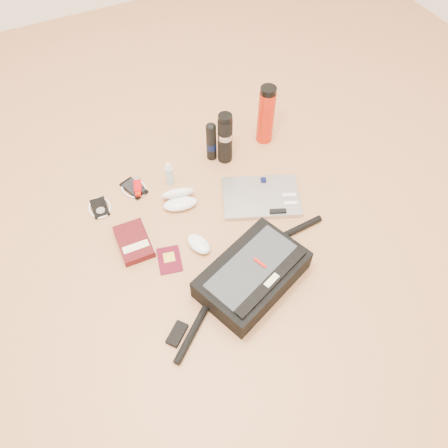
{
  "coord_description": "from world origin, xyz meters",
  "views": [
    {
      "loc": [
        -0.41,
        -0.87,
        1.46
      ],
      "look_at": [
        0.04,
        0.04,
        0.06
      ],
      "focal_mm": 35.0,
      "sensor_mm": 36.0,
      "label": 1
    }
  ],
  "objects_px": {
    "book": "(134,242)",
    "thermos_black": "(225,138)",
    "laptop": "(261,197)",
    "thermos_red": "(266,115)",
    "messenger_bag": "(252,275)"
  },
  "relations": [
    {
      "from": "laptop",
      "to": "thermos_red",
      "type": "xyz_separation_m",
      "value": [
        0.19,
        0.32,
        0.13
      ]
    },
    {
      "from": "book",
      "to": "thermos_black",
      "type": "height_order",
      "value": "thermos_black"
    },
    {
      "from": "thermos_red",
      "to": "laptop",
      "type": "bearing_deg",
      "value": -120.94
    },
    {
      "from": "messenger_bag",
      "to": "thermos_black",
      "type": "bearing_deg",
      "value": 51.39
    },
    {
      "from": "book",
      "to": "messenger_bag",
      "type": "bearing_deg",
      "value": -44.17
    },
    {
      "from": "laptop",
      "to": "thermos_black",
      "type": "bearing_deg",
      "value": 119.4
    },
    {
      "from": "thermos_red",
      "to": "book",
      "type": "bearing_deg",
      "value": -158.26
    },
    {
      "from": "messenger_bag",
      "to": "thermos_black",
      "type": "relative_size",
      "value": 3.05
    },
    {
      "from": "laptop",
      "to": "thermos_red",
      "type": "height_order",
      "value": "thermos_red"
    },
    {
      "from": "messenger_bag",
      "to": "book",
      "type": "xyz_separation_m",
      "value": [
        -0.34,
        0.36,
        -0.04
      ]
    },
    {
      "from": "laptop",
      "to": "thermos_black",
      "type": "distance_m",
      "value": 0.31
    },
    {
      "from": "laptop",
      "to": "messenger_bag",
      "type": "bearing_deg",
      "value": -101.65
    },
    {
      "from": "messenger_bag",
      "to": "book",
      "type": "height_order",
      "value": "messenger_bag"
    },
    {
      "from": "messenger_bag",
      "to": "book",
      "type": "distance_m",
      "value": 0.49
    },
    {
      "from": "laptop",
      "to": "thermos_red",
      "type": "relative_size",
      "value": 1.33
    }
  ]
}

